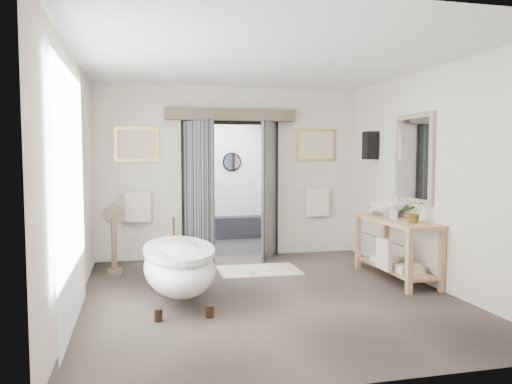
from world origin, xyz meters
TOP-DOWN VIEW (x-y plane):
  - ground_plane at (0.00, 0.00)m, footprint 5.00×5.00m
  - room_shell at (-0.04, -0.12)m, footprint 4.52×5.02m
  - shower_room at (0.00, 3.99)m, footprint 2.22×2.01m
  - back_wall_dressing at (0.00, 2.32)m, footprint 3.82×0.75m
  - clawfoot_tub at (-1.09, -0.02)m, footprint 0.83×1.85m
  - vanity at (1.95, 0.37)m, footprint 0.57×1.60m
  - pedestal_mirror at (-1.90, 1.62)m, footprint 0.31×0.20m
  - rug at (0.21, 1.31)m, footprint 1.22×0.82m
  - slippers at (0.20, 1.17)m, footprint 0.37×0.26m
  - basin at (2.00, 0.71)m, footprint 0.71×0.71m
  - plant at (2.01, -0.01)m, footprint 0.32×0.30m
  - soap_bottle_a at (1.91, 0.37)m, footprint 0.11×0.12m
  - soap_bottle_b at (1.98, 1.10)m, footprint 0.16×0.16m

SIDE VIEW (x-z plane):
  - ground_plane at x=0.00m, z-range 0.00..0.00m
  - rug at x=0.21m, z-range 0.00..0.01m
  - slippers at x=0.20m, z-range 0.01..0.06m
  - clawfoot_tub at x=-1.09m, z-range -0.01..0.89m
  - pedestal_mirror at x=-1.90m, z-range -0.07..0.96m
  - vanity at x=1.95m, z-range 0.08..0.93m
  - shower_room at x=0.00m, z-range -0.35..2.16m
  - soap_bottle_b at x=1.98m, z-range 0.85..1.00m
  - basin at x=2.00m, z-range 0.85..1.04m
  - soap_bottle_a at x=1.91m, z-range 0.85..1.06m
  - plant at x=2.01m, z-range 0.85..1.14m
  - back_wall_dressing at x=0.00m, z-range 0.30..2.82m
  - room_shell at x=-0.04m, z-range 0.40..3.31m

